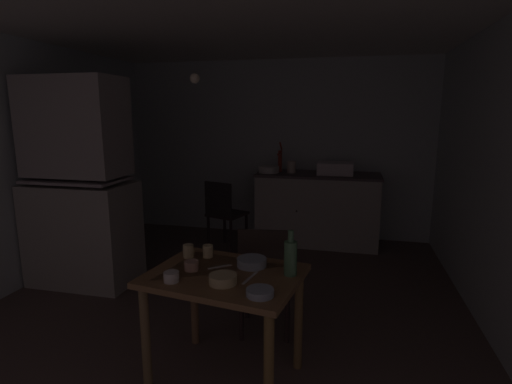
% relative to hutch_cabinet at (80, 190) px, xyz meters
% --- Properties ---
extents(ground_plane, '(5.32, 5.32, 0.00)m').
position_rel_hutch_cabinet_xyz_m(ground_plane, '(1.55, -0.08, -0.94)').
color(ground_plane, brown).
extents(wall_back, '(4.25, 0.10, 2.38)m').
position_rel_hutch_cabinet_xyz_m(wall_back, '(1.55, 2.13, 0.25)').
color(wall_back, silver).
rests_on(wall_back, ground).
extents(wall_left, '(0.10, 4.42, 2.38)m').
position_rel_hutch_cabinet_xyz_m(wall_left, '(-0.57, -0.08, 0.25)').
color(wall_left, silver).
rests_on(wall_left, ground).
extents(wall_right, '(0.10, 4.42, 2.38)m').
position_rel_hutch_cabinet_xyz_m(wall_right, '(3.68, -0.08, 0.25)').
color(wall_right, silver).
rests_on(wall_right, ground).
extents(ceiling_slab, '(4.25, 4.42, 0.10)m').
position_rel_hutch_cabinet_xyz_m(ceiling_slab, '(1.55, -0.08, 1.49)').
color(ceiling_slab, white).
extents(hutch_cabinet, '(1.00, 0.60, 2.02)m').
position_rel_hutch_cabinet_xyz_m(hutch_cabinet, '(0.00, 0.00, 0.00)').
color(hutch_cabinet, '#B2B0A7').
rests_on(hutch_cabinet, ground).
extents(counter_cabinet, '(1.56, 0.64, 0.92)m').
position_rel_hutch_cabinet_xyz_m(counter_cabinet, '(2.17, 1.76, -0.48)').
color(counter_cabinet, '#B2B0A7').
rests_on(counter_cabinet, ground).
extents(sink_basin, '(0.44, 0.34, 0.15)m').
position_rel_hutch_cabinet_xyz_m(sink_basin, '(2.38, 1.76, 0.06)').
color(sink_basin, white).
rests_on(sink_basin, counter_cabinet).
extents(hand_pump, '(0.05, 0.27, 0.39)m').
position_rel_hutch_cabinet_xyz_m(hand_pump, '(1.67, 1.80, 0.15)').
color(hand_pump, maroon).
rests_on(hand_pump, counter_cabinet).
extents(mixing_bowl_counter, '(0.27, 0.27, 0.08)m').
position_rel_hutch_cabinet_xyz_m(mixing_bowl_counter, '(1.54, 1.71, 0.02)').
color(mixing_bowl_counter, white).
rests_on(mixing_bowl_counter, counter_cabinet).
extents(stoneware_crock, '(0.11, 0.11, 0.15)m').
position_rel_hutch_cabinet_xyz_m(stoneware_crock, '(1.83, 1.75, 0.05)').
color(stoneware_crock, beige).
rests_on(stoneware_crock, counter_cabinet).
extents(dining_table, '(1.00, 0.82, 0.72)m').
position_rel_hutch_cabinet_xyz_m(dining_table, '(1.84, -1.14, -0.34)').
color(dining_table, brown).
rests_on(dining_table, ground).
extents(chair_far_side, '(0.45, 0.45, 0.87)m').
position_rel_hutch_cabinet_xyz_m(chair_far_side, '(1.97, -0.56, -0.48)').
color(chair_far_side, '#2D2021').
rests_on(chair_far_side, ground).
extents(chair_by_counter, '(0.51, 0.51, 0.88)m').
position_rel_hutch_cabinet_xyz_m(chair_by_counter, '(1.09, 1.20, -0.47)').
color(chair_by_counter, black).
rests_on(chair_by_counter, ground).
extents(serving_bowl_wide, '(0.15, 0.15, 0.04)m').
position_rel_hutch_cabinet_xyz_m(serving_bowl_wide, '(2.12, -1.39, -0.20)').
color(serving_bowl_wide, '#9EB2C6').
rests_on(serving_bowl_wide, dining_table).
extents(soup_bowl_small, '(0.19, 0.19, 0.05)m').
position_rel_hutch_cabinet_xyz_m(soup_bowl_small, '(1.97, -0.99, -0.20)').
color(soup_bowl_small, '#9EB2C6').
rests_on(soup_bowl_small, dining_table).
extents(sauce_dish, '(0.16, 0.16, 0.05)m').
position_rel_hutch_cabinet_xyz_m(sauce_dish, '(1.88, -1.29, -0.20)').
color(sauce_dish, beige).
rests_on(sauce_dish, dining_table).
extents(teacup_cream, '(0.07, 0.07, 0.09)m').
position_rel_hutch_cabinet_xyz_m(teacup_cream, '(1.52, -0.94, -0.18)').
color(teacup_cream, beige).
rests_on(teacup_cream, dining_table).
extents(mug_tall, '(0.09, 0.09, 0.06)m').
position_rel_hutch_cabinet_xyz_m(mug_tall, '(1.62, -1.14, -0.19)').
color(mug_tall, tan).
rests_on(mug_tall, dining_table).
extents(mug_dark, '(0.07, 0.07, 0.08)m').
position_rel_hutch_cabinet_xyz_m(mug_dark, '(1.64, -0.90, -0.18)').
color(mug_dark, beige).
rests_on(mug_dark, dining_table).
extents(teacup_mint, '(0.09, 0.09, 0.06)m').
position_rel_hutch_cabinet_xyz_m(teacup_mint, '(1.58, -1.33, -0.19)').
color(teacup_mint, white).
rests_on(teacup_mint, dining_table).
extents(glass_bottle, '(0.08, 0.08, 0.28)m').
position_rel_hutch_cabinet_xyz_m(glass_bottle, '(2.23, -1.08, -0.11)').
color(glass_bottle, '#4C7F56').
rests_on(glass_bottle, dining_table).
extents(table_knife, '(0.05, 0.20, 0.00)m').
position_rel_hutch_cabinet_xyz_m(table_knife, '(2.01, -1.18, -0.22)').
color(table_knife, silver).
rests_on(table_knife, dining_table).
extents(teaspoon_near_bowl, '(0.13, 0.11, 0.00)m').
position_rel_hutch_cabinet_xyz_m(teaspoon_near_bowl, '(1.78, -1.06, -0.22)').
color(teaspoon_near_bowl, beige).
rests_on(teaspoon_near_bowl, dining_table).
extents(pendant_bulb, '(0.08, 0.08, 0.08)m').
position_rel_hutch_cabinet_xyz_m(pendant_bulb, '(1.31, -0.21, 1.01)').
color(pendant_bulb, '#F9EFCC').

